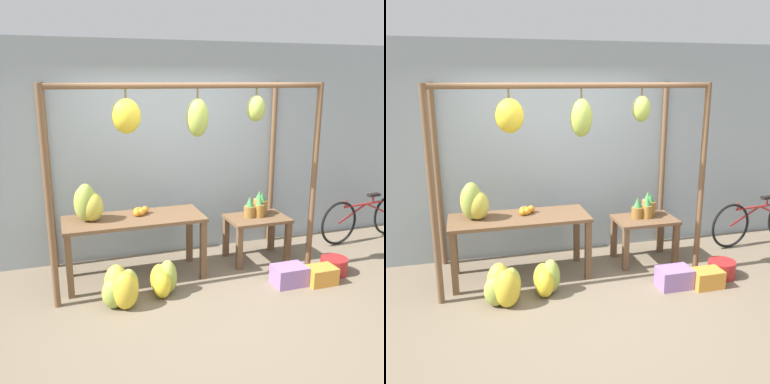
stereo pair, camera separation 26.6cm
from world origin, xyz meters
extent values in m
plane|color=#756651|center=(0.00, 0.00, 0.00)|extent=(20.00, 20.00, 0.00)
cube|color=#99A8B2|center=(0.00, 1.64, 1.40)|extent=(8.00, 0.08, 2.80)
cylinder|color=brown|center=(-1.52, 0.50, 1.15)|extent=(0.07, 0.07, 2.29)
cylinder|color=brown|center=(1.52, 0.50, 1.15)|extent=(0.07, 0.07, 2.29)
cylinder|color=brown|center=(-1.52, 1.55, 1.15)|extent=(0.07, 0.07, 2.29)
cylinder|color=brown|center=(1.52, 1.55, 1.15)|extent=(0.07, 0.07, 2.29)
cylinder|color=brown|center=(0.00, 0.50, 2.26)|extent=(3.03, 0.06, 0.06)
cylinder|color=brown|center=(-0.71, 0.50, 2.19)|extent=(0.02, 0.02, 0.09)
ellipsoid|color=yellow|center=(-0.71, 0.50, 1.97)|extent=(0.29, 0.26, 0.35)
cylinder|color=brown|center=(0.04, 0.50, 2.18)|extent=(0.02, 0.02, 0.10)
ellipsoid|color=#9EB247|center=(0.04, 0.50, 1.93)|extent=(0.24, 0.21, 0.40)
cylinder|color=brown|center=(0.72, 0.50, 2.19)|extent=(0.02, 0.02, 0.08)
ellipsoid|color=#9EB247|center=(0.72, 0.50, 2.01)|extent=(0.20, 0.18, 0.28)
cube|color=brown|center=(-0.60, 0.92, 0.74)|extent=(1.63, 0.64, 0.04)
cube|color=brown|center=(-1.37, 0.65, 0.36)|extent=(0.07, 0.07, 0.72)
cube|color=brown|center=(0.17, 0.65, 0.36)|extent=(0.07, 0.07, 0.72)
cube|color=brown|center=(-1.37, 1.20, 0.36)|extent=(0.07, 0.07, 0.72)
cube|color=brown|center=(0.17, 1.20, 0.36)|extent=(0.07, 0.07, 0.72)
cube|color=brown|center=(1.03, 0.98, 0.57)|extent=(0.78, 0.54, 0.04)
cube|color=brown|center=(0.68, 0.76, 0.27)|extent=(0.07, 0.07, 0.55)
cube|color=brown|center=(1.37, 0.76, 0.27)|extent=(0.07, 0.07, 0.55)
cube|color=brown|center=(0.68, 1.20, 0.27)|extent=(0.07, 0.07, 0.55)
cube|color=brown|center=(1.37, 1.20, 0.27)|extent=(0.07, 0.07, 0.55)
ellipsoid|color=gold|center=(-1.08, 0.95, 0.93)|extent=(0.37, 0.37, 0.34)
ellipsoid|color=gold|center=(-1.16, 1.03, 0.95)|extent=(0.28, 0.28, 0.38)
ellipsoid|color=#9EB247|center=(-1.13, 0.96, 0.98)|extent=(0.33, 0.34, 0.44)
sphere|color=orange|center=(-0.56, 0.95, 0.80)|extent=(0.08, 0.08, 0.08)
sphere|color=orange|center=(-0.51, 0.96, 0.80)|extent=(0.08, 0.08, 0.08)
sphere|color=orange|center=(-0.49, 0.98, 0.80)|extent=(0.08, 0.08, 0.08)
sphere|color=orange|center=(-0.49, 1.02, 0.80)|extent=(0.08, 0.08, 0.08)
sphere|color=orange|center=(-0.44, 1.04, 0.81)|extent=(0.09, 0.09, 0.09)
sphere|color=orange|center=(-0.50, 0.97, 0.80)|extent=(0.08, 0.08, 0.08)
sphere|color=orange|center=(-0.50, 0.98, 0.80)|extent=(0.07, 0.07, 0.07)
sphere|color=orange|center=(-0.51, 1.05, 0.80)|extent=(0.08, 0.08, 0.08)
sphere|color=orange|center=(-0.55, 1.01, 0.81)|extent=(0.09, 0.09, 0.09)
cylinder|color=#B27F38|center=(1.12, 1.12, 0.68)|extent=(0.15, 0.15, 0.19)
cone|color=#428442|center=(1.12, 1.12, 0.84)|extent=(0.10, 0.10, 0.12)
cylinder|color=#A3702D|center=(1.06, 0.98, 0.67)|extent=(0.13, 0.13, 0.16)
cone|color=#428442|center=(1.06, 0.98, 0.80)|extent=(0.09, 0.09, 0.12)
cylinder|color=olive|center=(1.13, 1.06, 0.68)|extent=(0.14, 0.14, 0.19)
cone|color=#337538|center=(1.13, 1.06, 0.83)|extent=(0.10, 0.10, 0.11)
cylinder|color=olive|center=(0.93, 1.01, 0.66)|extent=(0.15, 0.15, 0.15)
cone|color=#428442|center=(0.93, 1.01, 0.80)|extent=(0.10, 0.10, 0.13)
cylinder|color=#A3702D|center=(1.05, 0.98, 0.67)|extent=(0.13, 0.13, 0.17)
cone|color=#428442|center=(1.05, 0.98, 0.80)|extent=(0.09, 0.09, 0.10)
ellipsoid|color=#9EB247|center=(-0.78, 0.33, 0.20)|extent=(0.25, 0.27, 0.39)
ellipsoid|color=gold|center=(-0.90, 0.40, 0.21)|extent=(0.36, 0.37, 0.43)
ellipsoid|color=#9EB247|center=(-0.96, 0.29, 0.16)|extent=(0.27, 0.26, 0.33)
ellipsoid|color=gold|center=(-0.84, 0.23, 0.21)|extent=(0.31, 0.29, 0.41)
ellipsoid|color=#9EB247|center=(-0.33, 0.42, 0.20)|extent=(0.28, 0.28, 0.40)
ellipsoid|color=gold|center=(-0.42, 0.45, 0.17)|extent=(0.22, 0.20, 0.35)
ellipsoid|color=yellow|center=(-0.42, 0.34, 0.15)|extent=(0.25, 0.27, 0.31)
cube|color=#9970B7|center=(1.06, 0.19, 0.11)|extent=(0.38, 0.27, 0.23)
cylinder|color=#AD2323|center=(1.74, 0.28, 0.10)|extent=(0.33, 0.33, 0.20)
torus|color=black|center=(2.39, 1.08, 0.32)|extent=(0.65, 0.12, 0.65)
cylinder|color=maroon|center=(2.89, 1.15, 0.55)|extent=(0.86, 0.14, 0.03)
cylinder|color=maroon|center=(3.14, 1.18, 0.44)|extent=(0.52, 0.09, 0.25)
cylinder|color=maroon|center=(2.64, 1.11, 0.44)|extent=(0.52, 0.09, 0.25)
cylinder|color=maroon|center=(3.02, 1.16, 0.60)|extent=(0.02, 0.02, 0.10)
cube|color=black|center=(3.02, 1.16, 0.67)|extent=(0.21, 0.10, 0.04)
cylinder|color=maroon|center=(2.49, 1.09, 0.60)|extent=(0.02, 0.02, 0.10)
cube|color=orange|center=(1.43, 0.10, 0.10)|extent=(0.34, 0.24, 0.21)
camera|label=1|loc=(-1.42, -3.80, 2.32)|focal=40.00mm
camera|label=2|loc=(-1.17, -3.88, 2.32)|focal=40.00mm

